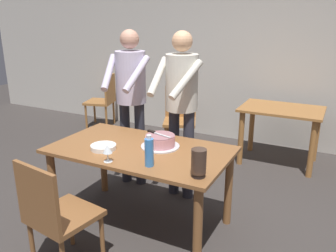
{
  "coord_description": "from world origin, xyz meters",
  "views": [
    {
      "loc": [
        1.5,
        -2.41,
        1.85
      ],
      "look_at": [
        0.14,
        0.26,
        0.9
      ],
      "focal_mm": 37.2,
      "sensor_mm": 36.0,
      "label": 1
    }
  ],
  "objects_px": {
    "main_dining_table": "(140,160)",
    "plate_stack": "(103,147)",
    "person_cutting_cake": "(181,98)",
    "chair_near_side": "(55,213)",
    "background_chair_0": "(104,99)",
    "hurricane_lamp": "(199,163)",
    "wine_glass_near": "(107,149)",
    "background_chair_1": "(180,116)",
    "cake_on_platter": "(160,141)",
    "water_bottle": "(149,152)",
    "cake_knife": "(154,133)",
    "background_table": "(281,120)",
    "person_standing_beside": "(131,91)"
  },
  "relations": [
    {
      "from": "main_dining_table",
      "to": "plate_stack",
      "type": "bearing_deg",
      "value": -148.41
    },
    {
      "from": "person_cutting_cake",
      "to": "chair_near_side",
      "type": "bearing_deg",
      "value": -101.81
    },
    {
      "from": "background_chair_0",
      "to": "hurricane_lamp",
      "type": "bearing_deg",
      "value": -42.52
    },
    {
      "from": "wine_glass_near",
      "to": "background_chair_0",
      "type": "bearing_deg",
      "value": 127.94
    },
    {
      "from": "main_dining_table",
      "to": "background_chair_1",
      "type": "height_order",
      "value": "background_chair_1"
    },
    {
      "from": "cake_on_platter",
      "to": "background_chair_1",
      "type": "xyz_separation_m",
      "value": [
        -0.64,
        1.78,
        -0.31
      ]
    },
    {
      "from": "background_chair_1",
      "to": "water_bottle",
      "type": "bearing_deg",
      "value": -70.79
    },
    {
      "from": "cake_knife",
      "to": "hurricane_lamp",
      "type": "height_order",
      "value": "hurricane_lamp"
    },
    {
      "from": "plate_stack",
      "to": "chair_near_side",
      "type": "height_order",
      "value": "chair_near_side"
    },
    {
      "from": "main_dining_table",
      "to": "cake_knife",
      "type": "height_order",
      "value": "cake_knife"
    },
    {
      "from": "hurricane_lamp",
      "to": "background_chair_0",
      "type": "distance_m",
      "value": 3.81
    },
    {
      "from": "background_table",
      "to": "cake_on_platter",
      "type": "bearing_deg",
      "value": -110.32
    },
    {
      "from": "person_cutting_cake",
      "to": "chair_near_side",
      "type": "xyz_separation_m",
      "value": [
        -0.31,
        -1.47,
        -0.58
      ]
    },
    {
      "from": "background_chair_0",
      "to": "person_standing_beside",
      "type": "bearing_deg",
      "value": -44.75
    },
    {
      "from": "background_table",
      "to": "main_dining_table",
      "type": "bearing_deg",
      "value": -112.8
    },
    {
      "from": "background_chair_1",
      "to": "person_cutting_cake",
      "type": "bearing_deg",
      "value": -64.64
    },
    {
      "from": "plate_stack",
      "to": "background_table",
      "type": "bearing_deg",
      "value": 62.92
    },
    {
      "from": "main_dining_table",
      "to": "person_standing_beside",
      "type": "relative_size",
      "value": 0.9
    },
    {
      "from": "water_bottle",
      "to": "background_chair_1",
      "type": "bearing_deg",
      "value": 109.21
    },
    {
      "from": "wine_glass_near",
      "to": "water_bottle",
      "type": "height_order",
      "value": "water_bottle"
    },
    {
      "from": "wine_glass_near",
      "to": "person_standing_beside",
      "type": "relative_size",
      "value": 0.08
    },
    {
      "from": "cake_knife",
      "to": "plate_stack",
      "type": "relative_size",
      "value": 1.21
    },
    {
      "from": "person_cutting_cake",
      "to": "background_chair_0",
      "type": "xyz_separation_m",
      "value": [
        -2.21,
        1.62,
        -0.58
      ]
    },
    {
      "from": "person_cutting_cake",
      "to": "cake_on_platter",
      "type": "bearing_deg",
      "value": -84.14
    },
    {
      "from": "water_bottle",
      "to": "background_chair_0",
      "type": "relative_size",
      "value": 0.28
    },
    {
      "from": "water_bottle",
      "to": "chair_near_side",
      "type": "height_order",
      "value": "water_bottle"
    },
    {
      "from": "person_standing_beside",
      "to": "background_table",
      "type": "relative_size",
      "value": 1.72
    },
    {
      "from": "background_table",
      "to": "wine_glass_near",
      "type": "bearing_deg",
      "value": -111.12
    },
    {
      "from": "wine_glass_near",
      "to": "person_cutting_cake",
      "type": "height_order",
      "value": "person_cutting_cake"
    },
    {
      "from": "wine_glass_near",
      "to": "person_standing_beside",
      "type": "distance_m",
      "value": 1.16
    },
    {
      "from": "cake_knife",
      "to": "background_table",
      "type": "xyz_separation_m",
      "value": [
        0.78,
        1.9,
        -0.29
      ]
    },
    {
      "from": "wine_glass_near",
      "to": "hurricane_lamp",
      "type": "height_order",
      "value": "hurricane_lamp"
    },
    {
      "from": "water_bottle",
      "to": "person_standing_beside",
      "type": "xyz_separation_m",
      "value": [
        -0.78,
        0.97,
        0.21
      ]
    },
    {
      "from": "plate_stack",
      "to": "water_bottle",
      "type": "height_order",
      "value": "water_bottle"
    },
    {
      "from": "main_dining_table",
      "to": "person_cutting_cake",
      "type": "distance_m",
      "value": 0.79
    },
    {
      "from": "cake_on_platter",
      "to": "person_standing_beside",
      "type": "distance_m",
      "value": 0.92
    },
    {
      "from": "cake_on_platter",
      "to": "background_chair_1",
      "type": "bearing_deg",
      "value": 109.8
    },
    {
      "from": "cake_knife",
      "to": "chair_near_side",
      "type": "bearing_deg",
      "value": -107.31
    },
    {
      "from": "cake_on_platter",
      "to": "hurricane_lamp",
      "type": "bearing_deg",
      "value": -37.17
    },
    {
      "from": "wine_glass_near",
      "to": "background_table",
      "type": "xyz_separation_m",
      "value": [
        0.92,
        2.39,
        -0.28
      ]
    },
    {
      "from": "wine_glass_near",
      "to": "person_cutting_cake",
      "type": "distance_m",
      "value": 1.05
    },
    {
      "from": "wine_glass_near",
      "to": "background_chair_0",
      "type": "xyz_separation_m",
      "value": [
        -2.06,
        2.64,
        -0.36
      ]
    },
    {
      "from": "main_dining_table",
      "to": "cake_on_platter",
      "type": "bearing_deg",
      "value": 37.21
    },
    {
      "from": "wine_glass_near",
      "to": "background_chair_0",
      "type": "distance_m",
      "value": 3.36
    },
    {
      "from": "plate_stack",
      "to": "background_chair_1",
      "type": "xyz_separation_m",
      "value": [
        -0.23,
        2.05,
        -0.28
      ]
    },
    {
      "from": "person_cutting_cake",
      "to": "hurricane_lamp",
      "type": "bearing_deg",
      "value": -58.42
    },
    {
      "from": "chair_near_side",
      "to": "background_chair_1",
      "type": "height_order",
      "value": "same"
    },
    {
      "from": "cake_on_platter",
      "to": "cake_knife",
      "type": "height_order",
      "value": "cake_knife"
    },
    {
      "from": "cake_knife",
      "to": "person_cutting_cake",
      "type": "relative_size",
      "value": 0.15
    },
    {
      "from": "cake_on_platter",
      "to": "person_cutting_cake",
      "type": "bearing_deg",
      "value": 95.86
    }
  ]
}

